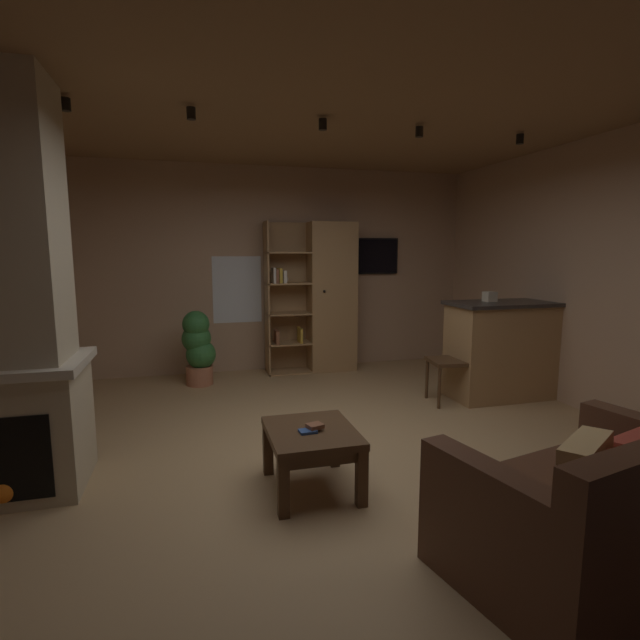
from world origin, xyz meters
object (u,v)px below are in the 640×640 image
object	(u,v)px
leather_couch	(594,516)
table_book_1	(315,426)
potted_floor_plant	(198,346)
wall_mounted_tv	(368,256)
table_book_0	(308,431)
tissue_box	(490,297)
bookshelf_cabinet	(325,298)
dining_chair	(457,355)
coffee_table	(312,441)
stone_fireplace	(6,311)
kitchen_bar_counter	(508,349)

from	to	relation	value
leather_couch	table_book_1	distance (m)	1.67
potted_floor_plant	wall_mounted_tv	size ratio (longest dim) A/B	1.02
leather_couch	table_book_0	world-z (taller)	leather_couch
potted_floor_plant	tissue_box	bearing A→B (deg)	-23.20
tissue_box	potted_floor_plant	xyz separation A→B (m)	(-3.14, 1.35, -0.66)
table_book_1	potted_floor_plant	distance (m)	3.03
bookshelf_cabinet	leather_couch	xyz separation A→B (m)	(0.18, -4.45, -0.70)
bookshelf_cabinet	dining_chair	size ratio (longest dim) A/B	2.20
tissue_box	table_book_1	world-z (taller)	tissue_box
potted_floor_plant	coffee_table	bearing A→B (deg)	-76.46
stone_fireplace	table_book_0	xyz separation A→B (m)	(1.91, -0.58, -0.81)
bookshelf_cabinet	potted_floor_plant	bearing A→B (deg)	-169.54
tissue_box	leather_couch	xyz separation A→B (m)	(-1.25, -2.79, -0.84)
wall_mounted_tv	table_book_0	bearing A→B (deg)	-116.39
tissue_box	dining_chair	distance (m)	0.77
stone_fireplace	table_book_1	size ratio (longest dim) A/B	26.66
table_book_0	wall_mounted_tv	size ratio (longest dim) A/B	0.13
kitchen_bar_counter	table_book_1	world-z (taller)	kitchen_bar_counter
stone_fireplace	potted_floor_plant	size ratio (longest dim) A/B	3.00
tissue_box	leather_couch	world-z (taller)	tissue_box
kitchen_bar_counter	dining_chair	size ratio (longest dim) A/B	1.49
kitchen_bar_counter	tissue_box	xyz separation A→B (m)	(-0.22, 0.07, 0.59)
stone_fireplace	table_book_0	bearing A→B (deg)	-16.76
bookshelf_cabinet	table_book_1	xyz separation A→B (m)	(-0.99, -3.26, -0.54)
stone_fireplace	bookshelf_cabinet	size ratio (longest dim) A/B	1.37
kitchen_bar_counter	coffee_table	bearing A→B (deg)	-150.45
stone_fireplace	potted_floor_plant	distance (m)	2.81
kitchen_bar_counter	table_book_0	world-z (taller)	kitchen_bar_counter
bookshelf_cabinet	kitchen_bar_counter	bearing A→B (deg)	-46.33
bookshelf_cabinet	table_book_0	xyz separation A→B (m)	(-1.04, -3.29, -0.56)
kitchen_bar_counter	coffee_table	size ratio (longest dim) A/B	1.98
stone_fireplace	wall_mounted_tv	xyz separation A→B (m)	(3.65, 2.92, 0.32)
coffee_table	stone_fireplace	bearing A→B (deg)	164.89
leather_couch	wall_mounted_tv	size ratio (longest dim) A/B	1.78
tissue_box	leather_couch	distance (m)	3.17
kitchen_bar_counter	tissue_box	bearing A→B (deg)	162.81
potted_floor_plant	wall_mounted_tv	bearing A→B (deg)	12.37
table_book_1	dining_chair	bearing A→B (deg)	36.99
dining_chair	wall_mounted_tv	world-z (taller)	wall_mounted_tv
table_book_1	leather_couch	bearing A→B (deg)	-45.52
kitchen_bar_counter	leather_couch	distance (m)	3.10
tissue_box	table_book_0	world-z (taller)	tissue_box
leather_couch	coffee_table	world-z (taller)	leather_couch
leather_couch	bookshelf_cabinet	bearing A→B (deg)	92.30
potted_floor_plant	kitchen_bar_counter	bearing A→B (deg)	-22.82
kitchen_bar_counter	tissue_box	world-z (taller)	tissue_box
tissue_box	table_book_0	bearing A→B (deg)	-146.74
stone_fireplace	dining_chair	bearing A→B (deg)	13.33
kitchen_bar_counter	coffee_table	world-z (taller)	kitchen_bar_counter
leather_couch	potted_floor_plant	size ratio (longest dim) A/B	1.76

